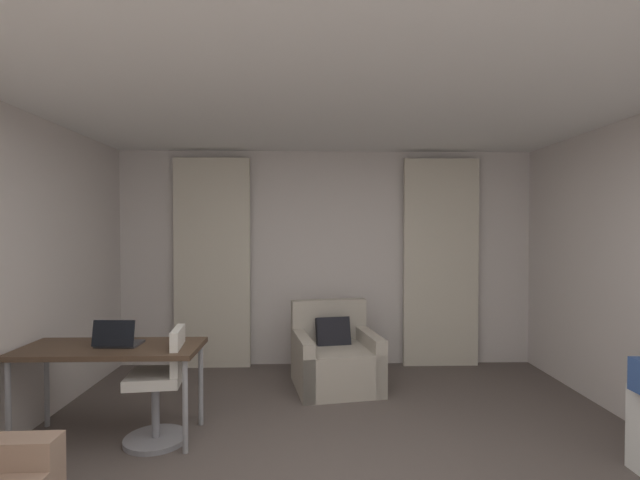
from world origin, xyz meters
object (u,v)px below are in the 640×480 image
at_px(armchair, 335,359).
at_px(laptop, 118,340).
at_px(desk_chair, 161,391).
at_px(desk, 111,354).

relative_size(armchair, laptop, 2.97).
bearing_deg(laptop, desk_chair, -8.63).
relative_size(desk, laptop, 4.20).
xyz_separation_m(armchair, laptop, (-1.77, -1.16, 0.49)).
bearing_deg(desk_chair, desk, 172.01).
distance_m(armchair, laptop, 2.17).
relative_size(desk, desk_chair, 1.57).
height_order(desk_chair, laptop, laptop).
bearing_deg(desk_chair, laptop, 171.37).
xyz_separation_m(armchair, desk_chair, (-1.43, -1.21, 0.11)).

